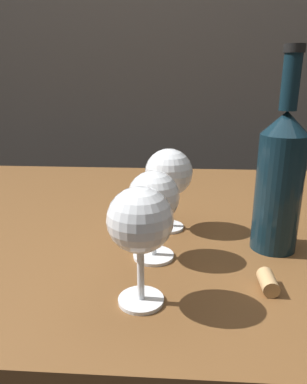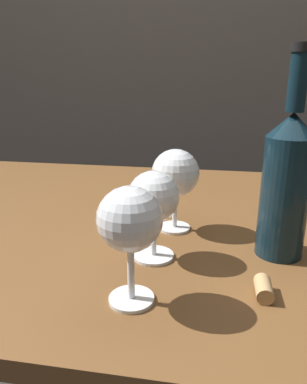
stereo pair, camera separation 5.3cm
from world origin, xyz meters
name	(u,v)px [view 1 (the left image)]	position (x,y,z in m)	size (l,w,h in m)	color
back_wall	(148,0)	(0.00, 0.94, 1.30)	(5.00, 0.08, 2.60)	#59544F
dining_table	(115,263)	(0.00, 0.00, 0.64)	(1.19, 0.79, 0.75)	brown
wine_glass_amber	(140,223)	(0.08, -0.28, 0.85)	(0.08, 0.08, 0.15)	white
wine_glass_white	(154,199)	(0.09, -0.16, 0.84)	(0.08, 0.08, 0.14)	white
wine_glass_pinot	(169,174)	(0.11, -0.05, 0.85)	(0.08, 0.08, 0.15)	white
wine_bottle	(280,178)	(0.28, -0.12, 0.86)	(0.07, 0.07, 0.31)	#0F232D
cork	(268,282)	(0.25, -0.24, 0.76)	(0.02, 0.02, 0.04)	tan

